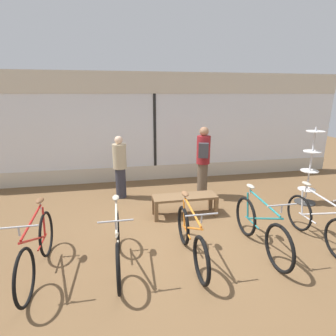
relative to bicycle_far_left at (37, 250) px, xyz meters
name	(u,v)px	position (x,y,z in m)	size (l,w,h in m)	color
ground_plane	(183,239)	(2.34, 0.53, -0.41)	(24.00, 24.00, 0.00)	brown
shop_back_wall	(155,127)	(2.34, 4.15, 1.23)	(12.00, 0.08, 3.20)	beige
bicycle_far_left	(37,250)	(0.00, 0.00, 0.00)	(0.46, 1.82, 1.05)	black
bicycle_left	(118,244)	(1.16, -0.03, -0.03)	(0.46, 1.73, 1.03)	black
bicycle_center	(191,238)	(2.31, -0.08, -0.03)	(0.46, 1.72, 1.03)	black
bicycle_right	(260,228)	(3.53, -0.03, -0.01)	(0.46, 1.81, 1.05)	black
bicycle_far_right	(318,223)	(4.65, -0.02, -0.02)	(0.46, 1.73, 1.03)	black
accessory_rack	(309,173)	(5.70, 1.60, 0.35)	(0.48, 0.48, 1.86)	#333333
display_bench	(185,199)	(2.61, 1.51, -0.04)	(1.40, 0.44, 0.46)	brown
customer_near_rack	(120,166)	(1.26, 2.83, 0.43)	(0.41, 0.41, 1.60)	#2D2D38
customer_by_window	(203,160)	(3.34, 2.51, 0.57)	(0.43, 0.55, 1.81)	brown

